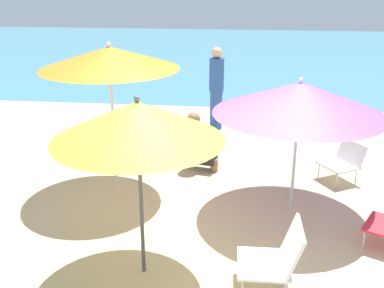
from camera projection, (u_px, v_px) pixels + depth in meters
name	position (u px, v px, depth m)	size (l,w,h in m)	color
ground_plane	(207.00, 251.00, 5.26)	(40.00, 40.00, 0.00)	#CCB789
sea_water	(237.00, 53.00, 18.34)	(40.00, 16.00, 0.01)	teal
umbrella_purple	(300.00, 98.00, 5.70)	(2.15, 2.15, 1.77)	silver
umbrella_yellow	(138.00, 121.00, 4.34)	(1.66, 1.66, 1.90)	#4C4C51
umbrella_orange	(109.00, 58.00, 6.17)	(1.88, 1.88, 2.11)	silver
beach_chair_b	(276.00, 256.00, 4.52)	(0.61, 0.56, 0.71)	white
beach_chair_d	(344.00, 160.00, 6.96)	(0.71, 0.71, 0.59)	white
person_a	(196.00, 143.00, 7.31)	(0.54, 0.36, 0.94)	black
person_b	(216.00, 88.00, 9.14)	(0.29, 0.29, 1.63)	#2D519E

